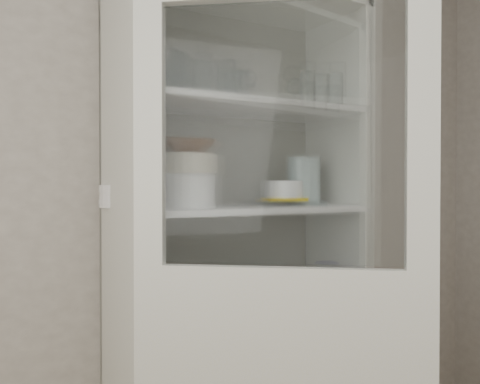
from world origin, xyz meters
TOP-DOWN VIEW (x-y plane):
  - wall_back at (0.00, 1.50)m, footprint 3.60×0.02m
  - pantry_cabinet at (0.20, 1.34)m, footprint 1.00×0.45m
  - cupboard_door at (0.06, 0.78)m, footprint 0.74×0.58m
  - tumbler_0 at (-0.11, 1.13)m, footprint 0.08×0.08m
  - tumbler_1 at (-0.15, 1.11)m, footprint 0.07×0.07m
  - tumbler_2 at (-0.03, 1.14)m, footprint 0.09×0.09m
  - tumbler_3 at (0.07, 1.14)m, footprint 0.09×0.09m
  - tumbler_4 at (0.41, 1.11)m, footprint 0.06×0.06m
  - tumbler_5 at (0.50, 1.14)m, footprint 0.08×0.08m
  - tumbler_6 at (0.56, 1.12)m, footprint 0.08×0.08m
  - tumbler_7 at (-0.08, 1.27)m, footprint 0.09×0.09m
  - tumbler_8 at (-0.07, 1.30)m, footprint 0.08×0.08m
  - tumbler_9 at (0.09, 1.25)m, footprint 0.09×0.09m
  - tumbler_10 at (0.17, 1.28)m, footprint 0.07×0.07m
  - tumbler_11 at (0.21, 1.29)m, footprint 0.08×0.08m
  - goblet_0 at (-0.19, 1.38)m, footprint 0.08×0.08m
  - goblet_1 at (0.26, 1.37)m, footprint 0.08×0.08m
  - goblet_2 at (0.28, 1.35)m, footprint 0.08×0.08m
  - goblet_3 at (0.53, 1.37)m, footprint 0.08×0.08m
  - plate_stack_front at (-0.05, 1.24)m, footprint 0.22×0.22m
  - plate_stack_back at (-0.21, 1.41)m, footprint 0.22×0.22m
  - cream_bowl at (-0.05, 1.24)m, footprint 0.24×0.24m
  - terracotta_bowl at (-0.05, 1.24)m, footprint 0.23×0.23m
  - glass_platter at (0.41, 1.27)m, footprint 0.44×0.44m
  - yellow_trivet at (0.41, 1.27)m, footprint 0.19×0.19m
  - white_ramekin at (0.41, 1.27)m, footprint 0.20×0.20m
  - grey_bowl_stack at (0.50, 1.25)m, footprint 0.14×0.14m
  - mug_blue at (0.61, 1.22)m, footprint 0.14×0.14m
  - mug_teal at (0.37, 1.32)m, footprint 0.14×0.14m
  - mug_white at (0.42, 1.18)m, footprint 0.11×0.11m
  - teal_jar at (0.26, 1.32)m, footprint 0.09×0.09m
  - measuring_cups at (0.07, 1.21)m, footprint 0.10×0.10m
  - white_canister at (-0.18, 1.29)m, footprint 0.14×0.14m
  - tumbler_12 at (0.01, 1.26)m, footprint 0.07×0.07m

SIDE VIEW (x-z plane):
  - cupboard_door at x=0.06m, z-range -0.13..1.87m
  - measuring_cups at x=0.07m, z-range 0.86..0.90m
  - mug_white at x=0.42m, z-range 0.86..0.95m
  - mug_blue at x=0.61m, z-range 0.86..0.96m
  - mug_teal at x=0.37m, z-range 0.86..0.96m
  - teal_jar at x=0.26m, z-range 0.86..0.97m
  - white_canister at x=-0.18m, z-range 0.86..1.01m
  - pantry_cabinet at x=0.20m, z-range -0.11..1.99m
  - glass_platter at x=0.41m, z-range 1.26..1.28m
  - yellow_trivet at x=0.41m, z-range 1.28..1.29m
  - wall_back at x=0.00m, z-range 0.00..2.60m
  - plate_stack_back at x=-0.21m, z-range 1.26..1.34m
  - plate_stack_front at x=-0.05m, z-range 1.26..1.39m
  - white_ramekin at x=0.41m, z-range 1.29..1.36m
  - grey_bowl_stack at x=0.50m, z-range 1.26..1.46m
  - cream_bowl at x=-0.05m, z-range 1.39..1.46m
  - terracotta_bowl at x=-0.05m, z-range 1.46..1.51m
  - tumbler_10 at x=0.17m, z-range 1.66..1.78m
  - tumbler_4 at x=0.41m, z-range 1.66..1.79m
  - tumbler_8 at x=-0.07m, z-range 1.66..1.79m
  - tumbler_5 at x=0.50m, z-range 1.66..1.79m
  - tumbler_0 at x=-0.11m, z-range 1.66..1.79m
  - tumbler_3 at x=0.07m, z-range 1.66..1.79m
  - tumbler_11 at x=0.21m, z-range 1.66..1.80m
  - tumbler_6 at x=0.56m, z-range 1.66..1.80m
  - tumbler_1 at x=-0.15m, z-range 1.66..1.80m
  - tumbler_2 at x=-0.03m, z-range 1.66..1.80m
  - tumbler_9 at x=0.09m, z-range 1.66..1.81m
  - tumbler_12 at x=0.01m, z-range 1.66..1.81m
  - tumbler_7 at x=-0.08m, z-range 1.66..1.81m
  - goblet_3 at x=0.53m, z-range 1.66..1.84m
  - goblet_2 at x=0.28m, z-range 1.66..1.84m
  - goblet_1 at x=0.26m, z-range 1.66..1.84m
  - goblet_0 at x=-0.19m, z-range 1.66..1.84m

